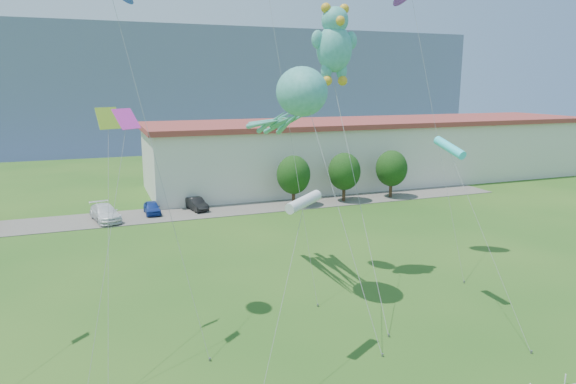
{
  "coord_description": "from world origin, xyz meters",
  "views": [
    {
      "loc": [
        -9.41,
        -15.9,
        12.86
      ],
      "look_at": [
        -0.41,
        8.0,
        7.45
      ],
      "focal_mm": 32.0,
      "sensor_mm": 36.0,
      "label": 1
    }
  ],
  "objects_px": {
    "parked_car_blue": "(152,208)",
    "octopus_kite": "(293,105)",
    "parked_car_white": "(105,213)",
    "teddy_bear_kite": "(335,43)",
    "parked_car_black": "(196,204)",
    "warehouse": "(378,150)"
  },
  "relations": [
    {
      "from": "parked_car_blue",
      "to": "octopus_kite",
      "type": "relative_size",
      "value": 0.25
    },
    {
      "from": "octopus_kite",
      "to": "parked_car_blue",
      "type": "bearing_deg",
      "value": 104.87
    },
    {
      "from": "parked_car_white",
      "to": "teddy_bear_kite",
      "type": "bearing_deg",
      "value": -67.8
    },
    {
      "from": "parked_car_black",
      "to": "parked_car_white",
      "type": "bearing_deg",
      "value": 176.31
    },
    {
      "from": "warehouse",
      "to": "teddy_bear_kite",
      "type": "height_order",
      "value": "teddy_bear_kite"
    },
    {
      "from": "warehouse",
      "to": "octopus_kite",
      "type": "relative_size",
      "value": 4.17
    },
    {
      "from": "teddy_bear_kite",
      "to": "warehouse",
      "type": "bearing_deg",
      "value": 54.95
    },
    {
      "from": "parked_car_black",
      "to": "octopus_kite",
      "type": "height_order",
      "value": "octopus_kite"
    },
    {
      "from": "warehouse",
      "to": "parked_car_black",
      "type": "bearing_deg",
      "value": -162.53
    },
    {
      "from": "parked_car_blue",
      "to": "warehouse",
      "type": "bearing_deg",
      "value": 14.23
    },
    {
      "from": "warehouse",
      "to": "teddy_bear_kite",
      "type": "bearing_deg",
      "value": -125.05
    },
    {
      "from": "parked_car_blue",
      "to": "octopus_kite",
      "type": "xyz_separation_m",
      "value": [
        6.17,
        -23.23,
        10.97
      ]
    },
    {
      "from": "warehouse",
      "to": "parked_car_blue",
      "type": "bearing_deg",
      "value": -164.78
    },
    {
      "from": "parked_car_black",
      "to": "octopus_kite",
      "type": "xyz_separation_m",
      "value": [
        1.69,
        -23.33,
        10.97
      ]
    },
    {
      "from": "parked_car_white",
      "to": "parked_car_black",
      "type": "height_order",
      "value": "parked_car_white"
    },
    {
      "from": "warehouse",
      "to": "teddy_bear_kite",
      "type": "relative_size",
      "value": 3.45
    },
    {
      "from": "parked_car_blue",
      "to": "octopus_kite",
      "type": "height_order",
      "value": "octopus_kite"
    },
    {
      "from": "parked_car_white",
      "to": "parked_car_blue",
      "type": "height_order",
      "value": "parked_car_white"
    },
    {
      "from": "octopus_kite",
      "to": "teddy_bear_kite",
      "type": "height_order",
      "value": "teddy_bear_kite"
    },
    {
      "from": "octopus_kite",
      "to": "teddy_bear_kite",
      "type": "relative_size",
      "value": 0.83
    },
    {
      "from": "parked_car_black",
      "to": "warehouse",
      "type": "bearing_deg",
      "value": 5.83
    },
    {
      "from": "octopus_kite",
      "to": "parked_car_white",
      "type": "bearing_deg",
      "value": 115.71
    }
  ]
}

